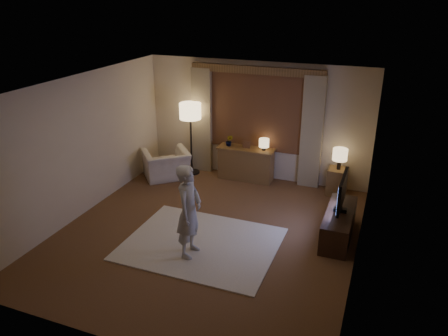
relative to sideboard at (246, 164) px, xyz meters
The scene contains 13 objects.
room 2.23m from the sideboard, 86.26° to the right, with size 5.04×5.54×2.64m.
rug 2.89m from the sideboard, 86.48° to the right, with size 2.50×2.00×0.02m, color beige.
sideboard is the anchor object (origin of this frame).
picture_frame 0.45m from the sideboard, behind, with size 0.16×0.02×0.20m, color brown.
plant 0.64m from the sideboard, behind, with size 0.17×0.13×0.30m, color #999999.
table_lamp_sideboard 0.68m from the sideboard, ahead, with size 0.22×0.22×0.30m.
floor_lamp 1.66m from the sideboard, behind, with size 0.48×0.48×1.66m.
armchair 1.79m from the sideboard, 161.26° to the right, with size 0.97×0.85×0.63m, color beige.
side_table 2.02m from the sideboard, ahead, with size 0.40×0.40×0.56m, color brown.
table_lamp_side 2.08m from the sideboard, ahead, with size 0.30×0.30×0.44m.
tv_stand 2.91m from the sideboard, 38.32° to the right, with size 0.45×1.40×0.50m, color black.
tv 2.95m from the sideboard, 38.34° to the right, with size 0.22×0.90×0.65m.
person 3.24m from the sideboard, 87.57° to the right, with size 0.56×0.37×1.53m, color #B4AEA6.
Camera 1 is at (2.69, -6.10, 3.98)m, focal length 35.00 mm.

